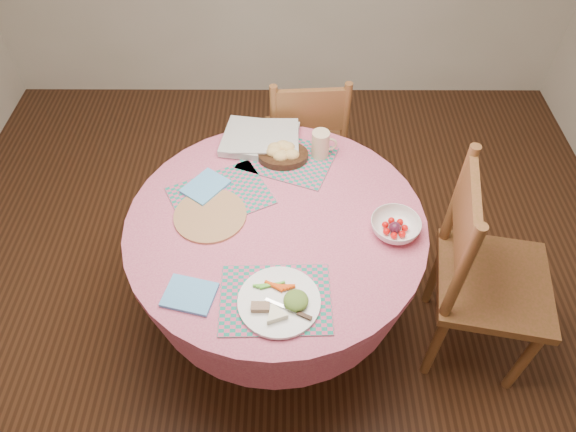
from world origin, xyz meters
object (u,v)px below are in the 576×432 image
object	(u,v)px
chair_right	(482,273)
fruit_bowl	(395,227)
dining_table	(277,250)
chair_back	(306,140)
latte_mug	(321,144)
dinner_plate	(281,302)
wicker_trivet	(210,215)
bread_bowl	(282,153)

from	to	relation	value
chair_right	fruit_bowl	size ratio (longest dim) A/B	4.60
dining_table	chair_right	size ratio (longest dim) A/B	1.17
chair_back	dining_table	bearing A→B (deg)	75.95
dining_table	latte_mug	world-z (taller)	latte_mug
dining_table	latte_mug	distance (m)	0.52
chair_back	fruit_bowl	distance (m)	0.97
chair_right	latte_mug	size ratio (longest dim) A/B	8.25
dinner_plate	latte_mug	xyz separation A→B (m)	(0.17, 0.80, 0.05)
dining_table	chair_right	distance (m)	0.88
latte_mug	dining_table	bearing A→B (deg)	-116.38
dinner_plate	wicker_trivet	bearing A→B (deg)	125.19
chair_right	fruit_bowl	xyz separation A→B (m)	(-0.39, 0.07, 0.23)
wicker_trivet	dinner_plate	xyz separation A→B (m)	(0.30, -0.42, 0.01)
dining_table	fruit_bowl	distance (m)	0.53
dining_table	chair_back	distance (m)	0.83
dinner_plate	latte_mug	distance (m)	0.82
wicker_trivet	dinner_plate	size ratio (longest dim) A/B	1.01
chair_back	bread_bowl	size ratio (longest dim) A/B	4.10
wicker_trivet	latte_mug	world-z (taller)	latte_mug
wicker_trivet	fruit_bowl	size ratio (longest dim) A/B	1.30
dinner_plate	bread_bowl	world-z (taller)	bread_bowl
chair_back	dinner_plate	world-z (taller)	chair_back
wicker_trivet	latte_mug	size ratio (longest dim) A/B	2.33
latte_mug	fruit_bowl	xyz separation A→B (m)	(0.28, -0.45, -0.04)
dining_table	wicker_trivet	distance (m)	0.34
bread_bowl	latte_mug	world-z (taller)	latte_mug
wicker_trivet	fruit_bowl	distance (m)	0.75
dining_table	dinner_plate	bearing A→B (deg)	-86.25
chair_right	wicker_trivet	world-z (taller)	chair_right
wicker_trivet	chair_back	bearing A→B (deg)	62.05
dining_table	bread_bowl	xyz separation A→B (m)	(0.02, 0.38, 0.23)
chair_right	fruit_bowl	bearing A→B (deg)	91.30
wicker_trivet	bread_bowl	xyz separation A→B (m)	(0.29, 0.35, 0.03)
wicker_trivet	latte_mug	bearing A→B (deg)	38.63
chair_back	wicker_trivet	world-z (taller)	chair_back
chair_right	latte_mug	xyz separation A→B (m)	(-0.67, 0.52, 0.27)
chair_back	wicker_trivet	distance (m)	0.93
dining_table	chair_back	xyz separation A→B (m)	(0.15, 0.81, -0.06)
bread_bowl	chair_right	bearing A→B (deg)	-30.40
dining_table	chair_right	xyz separation A→B (m)	(0.87, -0.12, -0.00)
dining_table	chair_right	world-z (taller)	chair_right
dinner_plate	fruit_bowl	distance (m)	0.57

